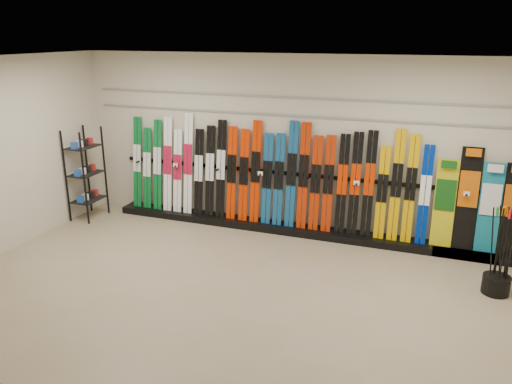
% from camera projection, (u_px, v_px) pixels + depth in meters
% --- Properties ---
extents(floor, '(8.00, 8.00, 0.00)m').
position_uv_depth(floor, '(242.00, 293.00, 6.66)').
color(floor, tan).
rests_on(floor, ground).
extents(back_wall, '(8.00, 0.00, 8.00)m').
position_uv_depth(back_wall, '(296.00, 145.00, 8.44)').
color(back_wall, beige).
rests_on(back_wall, floor).
extents(ceiling, '(8.00, 8.00, 0.00)m').
position_uv_depth(ceiling, '(240.00, 62.00, 5.74)').
color(ceiling, silver).
rests_on(ceiling, back_wall).
extents(ski_rack_base, '(8.00, 0.40, 0.12)m').
position_uv_depth(ski_rack_base, '(303.00, 230.00, 8.60)').
color(ski_rack_base, black).
rests_on(ski_rack_base, floor).
extents(skis, '(5.37, 0.24, 1.83)m').
position_uv_depth(skis, '(267.00, 176.00, 8.60)').
color(skis, '#096429').
rests_on(skis, ski_rack_base).
extents(snowboards, '(1.28, 0.24, 1.57)m').
position_uv_depth(snowboards, '(478.00, 205.00, 7.55)').
color(snowboards, gold).
rests_on(snowboards, ski_rack_base).
extents(accessory_rack, '(0.40, 0.60, 1.69)m').
position_uv_depth(accessory_rack, '(86.00, 174.00, 9.15)').
color(accessory_rack, black).
rests_on(accessory_rack, floor).
extents(pole_bin, '(0.36, 0.36, 0.25)m').
position_uv_depth(pole_bin, '(496.00, 285.00, 6.62)').
color(pole_bin, black).
rests_on(pole_bin, floor).
extents(ski_poles, '(0.31, 0.26, 1.18)m').
position_uv_depth(ski_poles, '(504.00, 251.00, 6.48)').
color(ski_poles, black).
rests_on(ski_poles, pole_bin).
extents(slatwall_rail_0, '(7.60, 0.02, 0.03)m').
position_uv_depth(slatwall_rail_0, '(296.00, 116.00, 8.26)').
color(slatwall_rail_0, gray).
rests_on(slatwall_rail_0, back_wall).
extents(slatwall_rail_1, '(7.60, 0.02, 0.03)m').
position_uv_depth(slatwall_rail_1, '(296.00, 98.00, 8.17)').
color(slatwall_rail_1, gray).
rests_on(slatwall_rail_1, back_wall).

